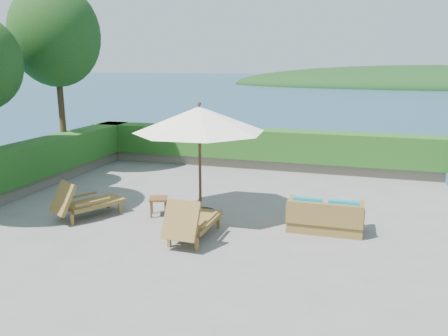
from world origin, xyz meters
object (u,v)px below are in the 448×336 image
(patio_umbrella, at_px, (199,120))
(lounge_right, at_px, (192,221))
(side_table, at_px, (158,201))
(wicker_loveseat, at_px, (325,218))
(lounge_left, at_px, (85,202))

(patio_umbrella, bearing_deg, lounge_right, -76.80)
(lounge_right, relative_size, side_table, 3.13)
(lounge_right, relative_size, wicker_loveseat, 1.06)
(patio_umbrella, relative_size, side_table, 7.04)
(patio_umbrella, distance_m, side_table, 2.17)
(lounge_left, xyz_separation_m, lounge_right, (2.90, -0.53, 0.02))
(lounge_right, xyz_separation_m, side_table, (-1.30, 1.16, -0.04))
(lounge_left, bearing_deg, lounge_right, 19.40)
(side_table, relative_size, wicker_loveseat, 0.34)
(lounge_right, height_order, side_table, lounge_right)
(lounge_left, relative_size, side_table, 3.17)
(lounge_left, xyz_separation_m, side_table, (1.60, 0.63, -0.02))
(patio_umbrella, bearing_deg, side_table, -164.89)
(lounge_left, distance_m, wicker_loveseat, 5.52)
(patio_umbrella, relative_size, lounge_left, 2.22)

